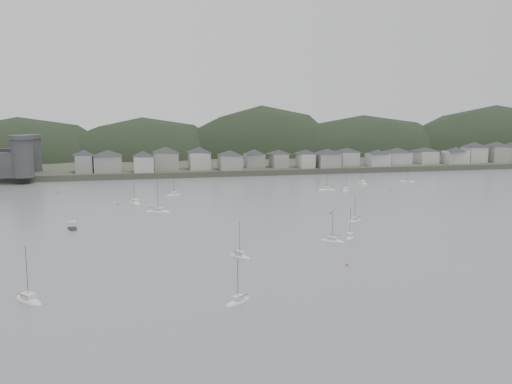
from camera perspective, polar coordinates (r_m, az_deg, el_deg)
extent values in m
plane|color=slate|center=(131.14, 7.59, -7.30)|extent=(900.00, 900.00, 0.00)
cube|color=#383D2D|center=(416.70, -6.96, 3.71)|extent=(900.00, 250.00, 3.00)
ellipsoid|color=black|center=(397.85, -22.63, 1.22)|extent=(138.98, 92.48, 81.13)
ellipsoid|color=black|center=(393.54, -11.26, 1.66)|extent=(132.08, 90.41, 79.74)
ellipsoid|color=black|center=(405.26, 0.56, 1.63)|extent=(133.88, 88.37, 101.41)
ellipsoid|color=black|center=(424.56, 10.65, 2.11)|extent=(165.81, 81.78, 82.55)
ellipsoid|color=black|center=(477.11, 22.77, 1.98)|extent=(177.60, 96.61, 102.57)
cylinder|color=#363639|center=(288.58, -22.53, 3.15)|extent=(10.00, 10.00, 18.00)
cylinder|color=#363639|center=(316.20, -21.73, 3.51)|extent=(10.00, 10.00, 17.00)
cube|color=#363639|center=(302.61, -22.08, 2.82)|extent=(3.50, 30.00, 12.00)
cube|color=gray|center=(301.74, -16.93, 2.73)|extent=(8.34, 12.91, 8.59)
pyramid|color=#27272C|center=(301.26, -16.98, 3.83)|extent=(15.78, 15.78, 3.01)
cube|color=gray|center=(300.59, -14.72, 2.78)|extent=(13.68, 13.35, 8.36)
pyramid|color=#27272C|center=(300.11, -14.76, 3.85)|extent=(20.07, 20.07, 2.93)
cube|color=#B7B6AC|center=(295.38, -11.29, 2.77)|extent=(9.78, 10.20, 8.08)
pyramid|color=#27272C|center=(294.91, -11.32, 3.82)|extent=(14.83, 14.83, 2.83)
cube|color=gray|center=(305.54, -9.10, 3.11)|extent=(12.59, 13.33, 9.09)
pyramid|color=#27272C|center=(305.04, -9.13, 4.25)|extent=(19.24, 19.24, 3.18)
cube|color=#B7B6AC|center=(305.81, -5.75, 3.15)|extent=(10.74, 12.17, 8.87)
pyramid|color=#27272C|center=(305.32, -5.77, 4.27)|extent=(17.01, 17.01, 3.10)
cube|color=gray|center=(301.85, -2.63, 3.00)|extent=(11.63, 12.09, 7.69)
pyramid|color=#27272C|center=(301.41, -2.64, 3.99)|extent=(17.61, 17.61, 2.69)
cube|color=gray|center=(313.44, -0.17, 3.19)|extent=(10.37, 9.35, 7.44)
pyramid|color=#27272C|center=(313.02, -0.17, 4.11)|extent=(14.65, 14.65, 2.60)
cube|color=gray|center=(314.43, 2.31, 3.18)|extent=(8.24, 12.20, 7.22)
pyramid|color=#27272C|center=(314.02, 2.32, 4.07)|extent=(15.17, 15.17, 2.53)
cube|color=#B7B6AC|center=(313.45, 5.02, 3.16)|extent=(8.06, 10.91, 7.46)
pyramid|color=#27272C|center=(313.03, 5.03, 4.08)|extent=(14.08, 14.08, 2.61)
cube|color=gray|center=(316.11, 7.23, 3.19)|extent=(11.73, 11.78, 7.66)
pyramid|color=#27272C|center=(315.68, 7.24, 4.12)|extent=(17.46, 17.46, 2.68)
cube|color=#B7B6AC|center=(331.03, 9.20, 3.35)|extent=(10.19, 13.02, 7.33)
pyramid|color=#27272C|center=(330.63, 9.22, 4.21)|extent=(17.23, 17.23, 2.57)
cube|color=#B7B6AC|center=(329.03, 12.19, 3.20)|extent=(11.70, 9.81, 6.88)
pyramid|color=#27272C|center=(328.65, 12.22, 4.01)|extent=(15.97, 15.97, 2.41)
cube|color=#B7B6AC|center=(344.39, 14.10, 3.37)|extent=(12.83, 12.48, 7.00)
pyramid|color=#27272C|center=(344.02, 14.13, 4.16)|extent=(18.79, 18.79, 2.45)
cube|color=#B7B6AC|center=(353.61, 16.71, 3.40)|extent=(11.07, 13.50, 6.97)
pyramid|color=#27272C|center=(353.26, 16.74, 4.16)|extent=(18.25, 18.25, 2.44)
cube|color=#B7B6AC|center=(354.97, 19.47, 3.32)|extent=(13.75, 9.12, 7.34)
pyramid|color=#27272C|center=(354.61, 19.51, 4.11)|extent=(16.97, 16.97, 2.57)
cube|color=#B7B6AC|center=(369.40, 21.17, 3.55)|extent=(11.37, 11.57, 9.05)
pyramid|color=#27272C|center=(368.99, 21.22, 4.49)|extent=(17.03, 17.03, 3.17)
cube|color=gray|center=(377.52, 23.10, 3.54)|extent=(12.07, 13.43, 9.09)
pyramid|color=#27272C|center=(377.12, 23.15, 4.46)|extent=(18.93, 18.93, 3.18)
ellipsoid|color=silver|center=(136.51, -1.65, -6.57)|extent=(5.56, 6.83, 1.35)
cube|color=silver|center=(136.26, -1.65, -6.17)|extent=(2.55, 2.80, 0.70)
cylinder|color=#3F3F42|center=(135.44, -1.66, -4.78)|extent=(0.12, 0.12, 8.46)
cylinder|color=#3F3F42|center=(135.03, -1.85, -6.07)|extent=(1.77, 2.59, 0.10)
ellipsoid|color=silver|center=(181.43, 9.92, -2.92)|extent=(6.69, 5.24, 1.31)
cube|color=silver|center=(181.24, 9.93, -2.63)|extent=(2.71, 2.44, 0.70)
cylinder|color=#3F3F42|center=(180.65, 9.96, -1.60)|extent=(0.12, 0.12, 8.21)
cylinder|color=#3F3F42|center=(180.98, 10.31, -2.47)|extent=(2.56, 1.64, 0.10)
ellipsoid|color=silver|center=(158.41, 9.46, -4.57)|extent=(5.09, 6.72, 1.31)
cube|color=silver|center=(158.20, 9.47, -4.23)|extent=(2.39, 2.71, 0.70)
cylinder|color=#3F3F42|center=(157.51, 9.50, -3.07)|extent=(0.12, 0.12, 8.19)
cylinder|color=#3F3F42|center=(157.39, 9.81, -4.10)|extent=(1.56, 2.60, 0.10)
ellipsoid|color=silver|center=(105.85, -1.84, -11.07)|extent=(6.26, 5.53, 1.27)
cube|color=silver|center=(105.55, -1.84, -10.59)|extent=(2.62, 2.48, 0.70)
cylinder|color=#3F3F42|center=(104.55, -1.85, -8.94)|extent=(0.12, 0.12, 7.95)
cylinder|color=#3F3F42|center=(104.88, -1.28, -10.40)|extent=(2.31, 1.85, 0.10)
ellipsoid|color=silver|center=(248.46, 7.16, 0.20)|extent=(8.32, 2.78, 1.66)
cube|color=silver|center=(248.30, 7.17, 0.45)|extent=(2.93, 1.87, 0.70)
cylinder|color=#3F3F42|center=(247.76, 7.19, 1.42)|extent=(0.12, 0.12, 10.36)
cylinder|color=#3F3F42|center=(248.77, 7.49, 0.59)|extent=(3.73, 0.16, 0.10)
ellipsoid|color=silver|center=(272.90, 10.64, 0.85)|extent=(3.39, 9.31, 1.83)
cube|color=silver|center=(272.74, 10.65, 1.11)|extent=(2.18, 3.31, 0.70)
cylinder|color=#3F3F42|center=(272.20, 10.67, 2.08)|extent=(0.12, 0.12, 11.47)
cylinder|color=#3F3F42|center=(274.20, 10.53, 1.26)|extent=(0.31, 4.13, 0.10)
ellipsoid|color=silver|center=(248.22, 9.08, 0.15)|extent=(6.60, 7.92, 1.58)
cube|color=silver|center=(248.07, 9.08, 0.40)|extent=(3.01, 3.26, 0.70)
cylinder|color=#3F3F42|center=(247.55, 9.10, 1.31)|extent=(0.12, 0.12, 9.87)
cylinder|color=#3F3F42|center=(248.75, 8.81, 0.55)|extent=(2.12, 2.97, 0.10)
ellipsoid|color=silver|center=(284.09, 15.08, 1.00)|extent=(6.79, 7.23, 1.50)
cube|color=silver|center=(283.96, 15.08, 1.21)|extent=(2.99, 3.07, 0.70)
cylinder|color=#3F3F42|center=(283.53, 15.11, 1.97)|extent=(0.12, 0.12, 9.41)
cylinder|color=#3F3F42|center=(282.59, 15.02, 1.29)|extent=(2.32, 2.60, 0.10)
ellipsoid|color=silver|center=(197.00, -9.86, -2.02)|extent=(9.42, 5.84, 1.80)
cube|color=silver|center=(196.79, -9.87, -1.68)|extent=(3.64, 2.95, 0.70)
cylinder|color=#3F3F42|center=(196.05, -9.91, -0.37)|extent=(0.12, 0.12, 11.22)
cylinder|color=#3F3F42|center=(196.06, -10.31, -1.56)|extent=(3.82, 1.51, 0.10)
ellipsoid|color=silver|center=(114.51, -21.98, -10.18)|extent=(7.08, 8.19, 1.65)
cube|color=silver|center=(114.16, -22.01, -9.64)|extent=(3.19, 3.40, 0.70)
cylinder|color=#3F3F42|center=(112.98, -22.13, -7.62)|extent=(0.12, 0.12, 10.32)
cylinder|color=#3F3F42|center=(113.03, -22.57, -9.56)|extent=(2.31, 3.03, 0.10)
ellipsoid|color=silver|center=(216.63, -12.16, -1.14)|extent=(6.15, 10.49, 2.00)
cube|color=silver|center=(216.43, -12.17, -0.80)|extent=(3.18, 4.01, 0.70)
cylinder|color=#3F3F42|center=(215.68, -12.21, 0.53)|extent=(0.12, 0.12, 12.48)
cylinder|color=#3F3F42|center=(214.64, -12.31, -0.73)|extent=(1.49, 4.30, 0.10)
ellipsoid|color=silver|center=(234.63, -8.28, -0.31)|extent=(7.29, 5.22, 1.41)
cube|color=silver|center=(234.48, -8.28, -0.07)|extent=(2.90, 2.50, 0.70)
cylinder|color=#3F3F42|center=(233.99, -8.30, 0.79)|extent=(0.12, 0.12, 8.80)
cylinder|color=#3F3F42|center=(234.88, -8.57, 0.07)|extent=(2.86, 1.54, 0.10)
ellipsoid|color=silver|center=(153.26, 7.72, -4.97)|extent=(6.82, 6.13, 1.39)
cube|color=silver|center=(153.03, 7.73, -4.61)|extent=(2.86, 2.73, 0.70)
cylinder|color=#3F3F42|center=(152.28, 7.76, -3.32)|extent=(0.12, 0.12, 8.71)
cylinder|color=#3F3F42|center=(153.97, 7.97, -4.32)|extent=(2.50, 2.06, 0.10)
ellipsoid|color=black|center=(176.53, -18.06, -3.53)|extent=(4.00, 7.67, 1.61)
cube|color=silver|center=(176.25, -18.08, -3.07)|extent=(2.43, 2.55, 1.40)
cylinder|color=#3F3F42|center=(176.08, -18.09, -2.78)|extent=(0.10, 0.10, 1.20)
sphere|color=#AC5A39|center=(252.05, -19.36, -0.08)|extent=(0.70, 0.70, 0.70)
sphere|color=#AC5A39|center=(131.15, 9.19, -7.26)|extent=(0.70, 0.70, 0.70)
sphere|color=#AC5A39|center=(193.82, 7.52, -2.11)|extent=(0.70, 0.70, 0.70)
sphere|color=#AC5A39|center=(215.85, -13.75, -1.20)|extent=(0.70, 0.70, 0.70)
sphere|color=#AC5A39|center=(252.28, 13.37, 0.18)|extent=(0.70, 0.70, 0.70)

